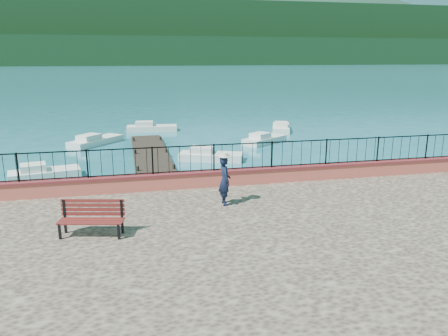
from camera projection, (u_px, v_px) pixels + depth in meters
name	position (u px, v px, depth m)	size (l,w,h in m)	color
ground	(249.00, 259.00, 12.91)	(2000.00, 2000.00, 0.00)	#19596B
parapet	(222.00, 178.00, 16.03)	(28.00, 0.46, 0.58)	#C75347
railing	(222.00, 157.00, 15.84)	(27.00, 0.05, 0.95)	black
dock	(153.00, 163.00, 23.78)	(2.00, 16.00, 0.30)	#2D231C
far_forest	(127.00, 51.00, 294.02)	(900.00, 60.00, 18.00)	black
foothills	(125.00, 35.00, 347.46)	(900.00, 120.00, 44.00)	black
companion_hill	(291.00, 61.00, 589.06)	(448.00, 384.00, 180.00)	#142D23
park_bench	(92.00, 225.00, 11.52)	(1.78, 0.93, 0.94)	black
person	(225.00, 181.00, 13.85)	(0.57, 0.38, 1.57)	black
hat	(225.00, 155.00, 13.64)	(0.44, 0.44, 0.12)	silver
boat_0	(44.00, 170.00, 21.34)	(3.29, 1.30, 0.80)	silver
boat_1	(211.00, 153.00, 25.07)	(3.62, 1.30, 0.80)	silver
boat_2	(265.00, 137.00, 30.03)	(3.45, 1.30, 0.80)	silver
boat_3	(96.00, 139.00, 29.55)	(4.11, 1.30, 0.80)	silver
boat_4	(152.00, 126.00, 34.96)	(3.94, 1.30, 0.80)	silver
boat_5	(281.00, 126.00, 35.08)	(3.71, 1.30, 0.80)	silver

